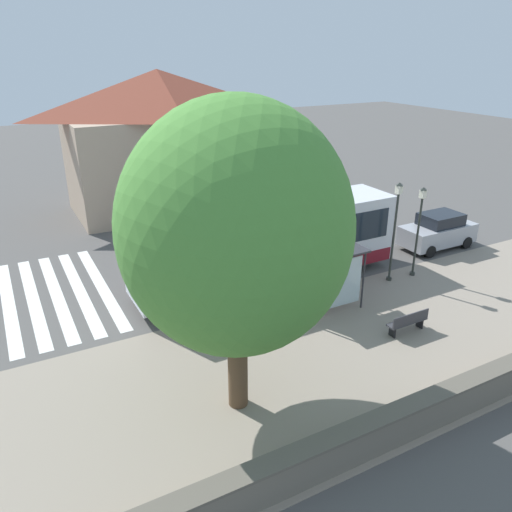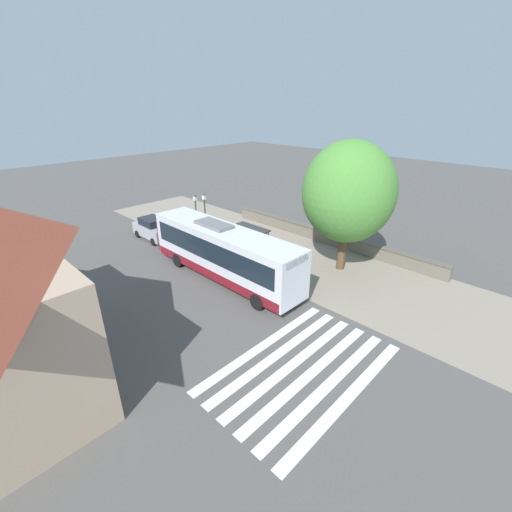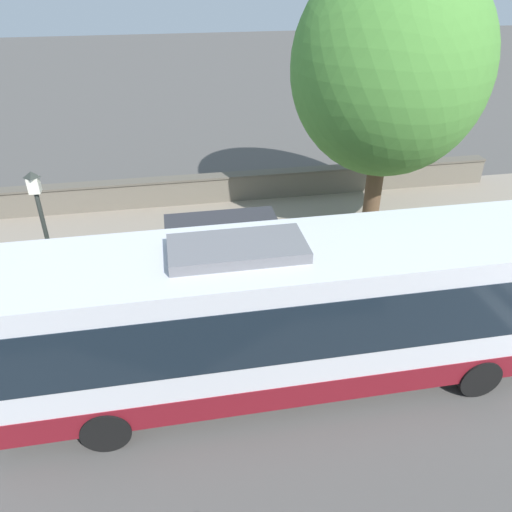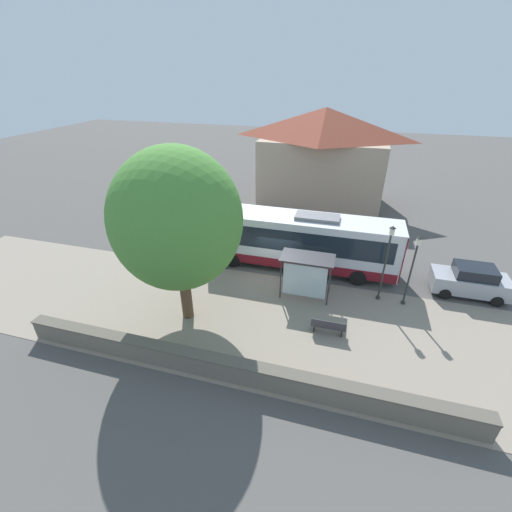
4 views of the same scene
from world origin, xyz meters
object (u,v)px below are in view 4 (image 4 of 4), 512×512
(street_lamp_far, at_px, (412,265))
(parked_car_behind_bus, at_px, (470,281))
(pedestrian, at_px, (226,256))
(street_lamp_near, at_px, (386,258))
(shade_tree, at_px, (177,220))
(bus_shelter, at_px, (307,266))
(bus, at_px, (301,240))
(bench, at_px, (328,326))

(street_lamp_far, distance_m, parked_car_behind_bus, 4.51)
(pedestrian, distance_m, parked_car_behind_bus, 14.71)
(street_lamp_near, relative_size, shade_tree, 0.51)
(bus_shelter, xyz_separation_m, street_lamp_far, (0.85, -5.50, 0.42))
(street_lamp_near, bearing_deg, shade_tree, 113.94)
(bus_shelter, bearing_deg, bus, 14.03)
(street_lamp_far, bearing_deg, bus, 68.28)
(bus, bearing_deg, bus_shelter, -165.97)
(pedestrian, height_order, parked_car_behind_bus, parked_car_behind_bus)
(street_lamp_far, bearing_deg, parked_car_behind_bus, -60.97)
(bus, distance_m, bench, 6.85)
(bus, height_order, pedestrian, bus)
(parked_car_behind_bus, bearing_deg, bus_shelter, 107.52)
(pedestrian, bearing_deg, bus_shelter, -107.98)
(bus, distance_m, pedestrian, 5.01)
(bus, bearing_deg, shade_tree, 144.28)
(bus_shelter, relative_size, street_lamp_near, 0.64)
(pedestrian, height_order, bench, pedestrian)
(shade_tree, bearing_deg, bus, -35.72)
(shade_tree, bearing_deg, street_lamp_near, -66.06)
(bus, bearing_deg, street_lamp_near, -115.94)
(street_lamp_near, xyz_separation_m, street_lamp_far, (-0.10, -1.35, -0.20))
(bench, height_order, street_lamp_far, street_lamp_far)
(street_lamp_far, distance_m, shade_tree, 12.43)
(street_lamp_far, xyz_separation_m, parked_car_behind_bus, (2.05, -3.68, -1.61))
(bus_shelter, distance_m, bench, 3.65)
(bench, distance_m, street_lamp_near, 5.08)
(bench, relative_size, parked_car_behind_bus, 0.42)
(street_lamp_near, bearing_deg, bus, 64.06)
(bus_shelter, relative_size, parked_car_behind_bus, 0.73)
(bus_shelter, xyz_separation_m, parked_car_behind_bus, (2.90, -9.18, -1.20))
(street_lamp_far, relative_size, shade_tree, 0.47)
(street_lamp_near, bearing_deg, street_lamp_far, -94.21)
(street_lamp_near, bearing_deg, bench, 146.31)
(bench, xyz_separation_m, parked_car_behind_bus, (5.74, -7.57, 0.44))
(street_lamp_near, xyz_separation_m, shade_tree, (-4.39, 9.90, 2.87))
(bus, xyz_separation_m, shade_tree, (-6.82, 4.91, 3.65))
(street_lamp_near, distance_m, street_lamp_far, 1.37)
(bus, bearing_deg, pedestrian, 109.10)
(bus, xyz_separation_m, bus_shelter, (-3.38, -0.85, 0.16))
(bus, xyz_separation_m, street_lamp_far, (-2.53, -6.35, 0.58))
(shade_tree, xyz_separation_m, parked_car_behind_bus, (6.34, -14.94, -4.68))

